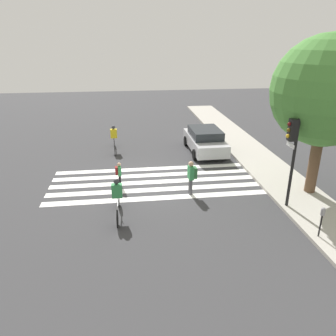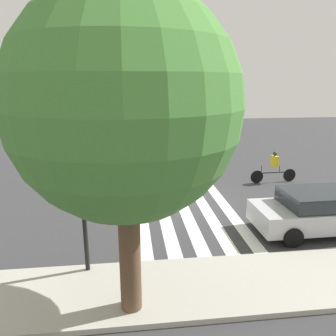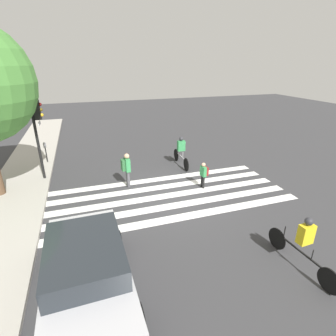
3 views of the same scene
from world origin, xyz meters
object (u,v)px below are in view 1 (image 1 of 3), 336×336
at_px(traffic_light, 292,144).
at_px(car_parked_silver_sedan, 205,140).
at_px(cyclist_near_curb, 117,197).
at_px(pedestrian_adult_yellow_jacket, 119,172).
at_px(cyclist_mid_street, 114,137).
at_px(pedestrian_adult_blue_shirt, 192,175).
at_px(street_tree, 327,92).
at_px(parking_meter, 322,216).

distance_m(traffic_light, car_parked_silver_sedan, 7.98).
bearing_deg(cyclist_near_curb, pedestrian_adult_yellow_jacket, -179.48).
distance_m(cyclist_mid_street, car_parked_silver_sedan, 5.64).
distance_m(traffic_light, pedestrian_adult_blue_shirt, 4.41).
distance_m(cyclist_near_curb, car_parked_silver_sedan, 9.02).
xyz_separation_m(pedestrian_adult_blue_shirt, cyclist_mid_street, (-6.64, -3.59, -0.05)).
height_order(pedestrian_adult_blue_shirt, cyclist_mid_street, cyclist_mid_street).
bearing_deg(traffic_light, cyclist_mid_street, -139.94).
distance_m(street_tree, cyclist_near_curb, 9.41).
bearing_deg(parking_meter, car_parked_silver_sedan, -169.88).
bearing_deg(parking_meter, cyclist_mid_street, -145.83).
bearing_deg(street_tree, traffic_light, -57.12).
xyz_separation_m(parking_meter, street_tree, (-3.46, 1.59, 3.64)).
bearing_deg(cyclist_mid_street, street_tree, 47.77).
bearing_deg(car_parked_silver_sedan, pedestrian_adult_yellow_jacket, -50.15).
bearing_deg(pedestrian_adult_yellow_jacket, cyclist_near_curb, -6.91).
relative_size(parking_meter, pedestrian_adult_yellow_jacket, 1.06).
xyz_separation_m(cyclist_near_curb, car_parked_silver_sedan, (-7.34, 5.23, -0.11)).
height_order(parking_meter, car_parked_silver_sedan, car_parked_silver_sedan).
bearing_deg(pedestrian_adult_blue_shirt, cyclist_mid_street, 23.06).
xyz_separation_m(traffic_light, cyclist_near_curb, (-0.21, -6.80, -1.93)).
bearing_deg(cyclist_near_curb, cyclist_mid_street, -176.71).
distance_m(street_tree, car_parked_silver_sedan, 8.18).
distance_m(pedestrian_adult_yellow_jacket, car_parked_silver_sedan, 6.86).
relative_size(traffic_light, street_tree, 0.58).
bearing_deg(car_parked_silver_sedan, parking_meter, 9.38).
height_order(street_tree, pedestrian_adult_blue_shirt, street_tree).
relative_size(pedestrian_adult_yellow_jacket, cyclist_mid_street, 0.49).
height_order(traffic_light, car_parked_silver_sedan, traffic_light).
xyz_separation_m(street_tree, pedestrian_adult_yellow_jacket, (-1.94, -8.56, -3.89)).
height_order(traffic_light, pedestrian_adult_yellow_jacket, traffic_light).
bearing_deg(cyclist_near_curb, traffic_light, 89.18).
bearing_deg(cyclist_mid_street, cyclist_near_curb, -0.51).
bearing_deg(pedestrian_adult_blue_shirt, parking_meter, -143.40).
distance_m(pedestrian_adult_blue_shirt, cyclist_near_curb, 3.65).
bearing_deg(pedestrian_adult_blue_shirt, traffic_light, -122.87).
xyz_separation_m(traffic_light, street_tree, (-1.15, 1.79, 1.80)).
bearing_deg(pedestrian_adult_blue_shirt, street_tree, -102.74).
xyz_separation_m(street_tree, pedestrian_adult_blue_shirt, (-0.69, -5.33, -3.67)).
bearing_deg(street_tree, pedestrian_adult_blue_shirt, -97.38).
xyz_separation_m(parking_meter, cyclist_near_curb, (-2.52, -6.99, -0.08)).
relative_size(pedestrian_adult_blue_shirt, car_parked_silver_sedan, 0.36).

